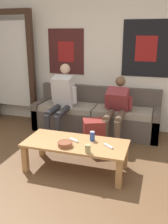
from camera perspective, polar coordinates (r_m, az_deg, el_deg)
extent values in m
plane|color=brown|center=(2.77, -11.64, -21.45)|extent=(18.00, 18.00, 0.00)
cube|color=white|center=(4.66, 3.48, 12.05)|extent=(10.00, 0.05, 2.55)
cube|color=#471E1E|center=(4.81, -4.14, 13.58)|extent=(0.70, 0.01, 0.83)
cube|color=maroon|center=(4.81, -4.17, 13.58)|extent=(0.31, 0.01, 0.37)
cube|color=black|center=(4.49, 14.02, 13.85)|extent=(0.80, 0.01, 0.95)
cube|color=maroon|center=(4.48, 14.01, 13.85)|extent=(0.36, 0.01, 0.43)
cube|color=#382319|center=(4.95, -11.85, 9.13)|extent=(0.10, 0.10, 2.05)
cube|color=#382319|center=(5.15, -17.35, 21.05)|extent=(1.00, 0.10, 0.10)
cube|color=silver|center=(5.19, -16.24, 10.32)|extent=(0.82, 0.02, 1.64)
cube|color=#564C47|center=(4.74, 3.50, 1.24)|extent=(2.25, 0.13, 0.78)
cube|color=#564C47|center=(4.49, 2.41, -2.37)|extent=(2.25, 0.54, 0.38)
cube|color=#564C47|center=(4.84, -9.82, -0.38)|extent=(0.12, 0.54, 0.50)
cube|color=#564C47|center=(4.34, 16.12, -2.97)|extent=(0.12, 0.54, 0.50)
cube|color=gray|center=(4.56, -3.64, 1.13)|extent=(0.98, 0.50, 0.10)
cube|color=gray|center=(4.32, 8.88, -0.02)|extent=(0.98, 0.50, 0.10)
cube|color=#B27F4C|center=(3.22, -1.93, -7.18)|extent=(1.33, 0.58, 0.03)
cube|color=#B27F4C|center=(3.73, -9.62, -7.16)|extent=(0.07, 0.07, 0.36)
cube|color=#B27F4C|center=(3.39, 9.37, -9.77)|extent=(0.07, 0.07, 0.36)
cube|color=#B27F4C|center=(3.36, -13.29, -10.33)|extent=(0.07, 0.07, 0.36)
cube|color=#B27F4C|center=(2.98, 7.99, -13.82)|extent=(0.07, 0.07, 0.36)
cylinder|color=#2D2D33|center=(4.21, -7.16, 0.29)|extent=(0.11, 0.45, 0.11)
cylinder|color=#2D2D33|center=(4.09, -8.35, -3.69)|extent=(0.10, 0.10, 0.46)
cube|color=#232328|center=(4.12, -8.63, -6.99)|extent=(0.11, 0.25, 0.05)
cylinder|color=#2D2D33|center=(4.14, -4.89, 0.06)|extent=(0.11, 0.45, 0.11)
cylinder|color=#2D2D33|center=(4.02, -6.03, -3.99)|extent=(0.10, 0.10, 0.46)
cube|color=#232328|center=(4.05, -6.31, -7.35)|extent=(0.11, 0.25, 0.05)
cube|color=silver|center=(4.36, -4.65, 4.60)|extent=(0.35, 0.35, 0.58)
sphere|color=beige|center=(4.37, -4.33, 9.83)|extent=(0.17, 0.17, 0.17)
cylinder|color=silver|center=(4.45, -6.94, 4.22)|extent=(0.08, 0.11, 0.31)
cylinder|color=silver|center=(4.30, -2.21, 3.88)|extent=(0.08, 0.11, 0.31)
cylinder|color=brown|center=(3.93, 5.65, -0.89)|extent=(0.11, 0.43, 0.11)
cylinder|color=brown|center=(3.82, 4.88, -5.12)|extent=(0.10, 0.10, 0.46)
cube|color=#232328|center=(3.85, 4.56, -8.65)|extent=(0.11, 0.25, 0.05)
cylinder|color=brown|center=(3.90, 8.23, -1.14)|extent=(0.11, 0.43, 0.11)
cylinder|color=brown|center=(3.79, 7.55, -5.41)|extent=(0.10, 0.10, 0.46)
cube|color=#232328|center=(3.82, 7.22, -8.97)|extent=(0.11, 0.25, 0.05)
cube|color=maroon|center=(4.15, 7.82, 2.64)|extent=(0.37, 0.40, 0.46)
sphere|color=brown|center=(4.23, 8.33, 6.94)|extent=(0.17, 0.17, 0.17)
cylinder|color=maroon|center=(4.22, 5.24, 2.40)|extent=(0.08, 0.13, 0.24)
cylinder|color=maroon|center=(4.16, 10.47, 1.95)|extent=(0.08, 0.13, 0.24)
cube|color=maroon|center=(3.85, 2.21, -5.17)|extent=(0.40, 0.37, 0.47)
cube|color=maroon|center=(3.78, 2.44, -7.36)|extent=(0.24, 0.17, 0.21)
cylinder|color=brown|center=(3.11, -4.35, -7.35)|extent=(0.18, 0.18, 0.06)
torus|color=brown|center=(3.10, -4.36, -6.95)|extent=(0.19, 0.19, 0.02)
cylinder|color=tan|center=(2.94, 0.87, -8.37)|extent=(0.07, 0.07, 0.10)
cylinder|color=black|center=(2.91, 0.87, -7.36)|extent=(0.00, 0.00, 0.01)
cylinder|color=#28479E|center=(3.25, 1.91, -5.54)|extent=(0.07, 0.07, 0.12)
cylinder|color=silver|center=(3.22, 1.92, -4.53)|extent=(0.06, 0.06, 0.00)
cube|color=white|center=(3.10, 5.57, -7.79)|extent=(0.14, 0.11, 0.02)
cylinder|color=#333842|center=(3.11, 5.18, -7.36)|extent=(0.01, 0.01, 0.00)
cube|color=white|center=(3.25, -2.32, -6.46)|extent=(0.14, 0.10, 0.02)
cylinder|color=#333842|center=(3.27, -2.71, -6.07)|extent=(0.01, 0.01, 0.00)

